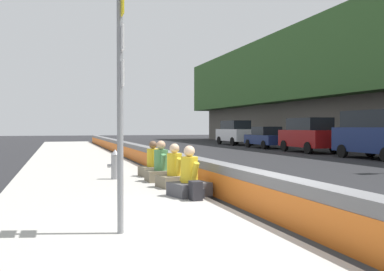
% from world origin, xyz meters
% --- Properties ---
extents(ground_plane, '(160.00, 160.00, 0.00)m').
position_xyz_m(ground_plane, '(0.00, 0.00, 0.00)').
color(ground_plane, '#232326').
rests_on(ground_plane, ground).
extents(sidewalk_strip, '(80.00, 4.40, 0.14)m').
position_xyz_m(sidewalk_strip, '(0.00, 2.65, 0.07)').
color(sidewalk_strip, '#A8A59E').
rests_on(sidewalk_strip, ground_plane).
extents(jersey_barrier, '(76.00, 0.45, 0.85)m').
position_xyz_m(jersey_barrier, '(0.00, 0.00, 0.42)').
color(jersey_barrier, slate).
rests_on(jersey_barrier, ground_plane).
extents(route_sign_post, '(0.44, 0.09, 3.60)m').
position_xyz_m(route_sign_post, '(-0.39, 2.71, 2.23)').
color(route_sign_post, gray).
rests_on(route_sign_post, sidewalk_strip).
extents(fire_hydrant, '(0.26, 0.46, 0.88)m').
position_xyz_m(fire_hydrant, '(6.08, 1.96, 0.59)').
color(fire_hydrant, gray).
rests_on(fire_hydrant, sidewalk_strip).
extents(seated_person_foreground, '(0.87, 0.96, 1.13)m').
position_xyz_m(seated_person_foreground, '(2.50, 0.77, 0.49)').
color(seated_person_foreground, '#424247').
rests_on(seated_person_foreground, sidewalk_strip).
extents(seated_person_middle, '(0.81, 0.91, 1.12)m').
position_xyz_m(seated_person_middle, '(3.93, 0.73, 0.49)').
color(seated_person_middle, '#706651').
rests_on(seated_person_middle, sidewalk_strip).
extents(seated_person_rear, '(0.74, 0.83, 1.15)m').
position_xyz_m(seated_person_rear, '(5.19, 0.78, 0.50)').
color(seated_person_rear, '#706651').
rests_on(seated_person_rear, sidewalk_strip).
extents(seated_person_far, '(0.76, 0.87, 1.11)m').
position_xyz_m(seated_person_far, '(6.50, 0.73, 0.49)').
color(seated_person_far, '#706651').
rests_on(seated_person_far, sidewalk_strip).
extents(backpack, '(0.32, 0.28, 0.40)m').
position_xyz_m(backpack, '(1.92, 0.81, 0.33)').
color(backpack, '#232328').
rests_on(backpack, sidewalk_strip).
extents(parked_car_third, '(5.11, 2.13, 2.56)m').
position_xyz_m(parked_car_third, '(11.44, -12.27, 1.35)').
color(parked_car_third, navy).
rests_on(parked_car_third, ground_plane).
extents(parked_car_fourth, '(4.86, 2.20, 2.28)m').
position_xyz_m(parked_car_fourth, '(17.72, -12.18, 1.18)').
color(parked_car_fourth, maroon).
rests_on(parked_car_fourth, ground_plane).
extents(parked_car_midline, '(4.53, 2.01, 1.71)m').
position_xyz_m(parked_car_midline, '(23.71, -12.18, 0.86)').
color(parked_car_midline, navy).
rests_on(parked_car_midline, ground_plane).
extents(parked_car_far, '(4.85, 2.17, 2.28)m').
position_xyz_m(parked_car_far, '(30.21, -12.34, 1.18)').
color(parked_car_far, silver).
rests_on(parked_car_far, ground_plane).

